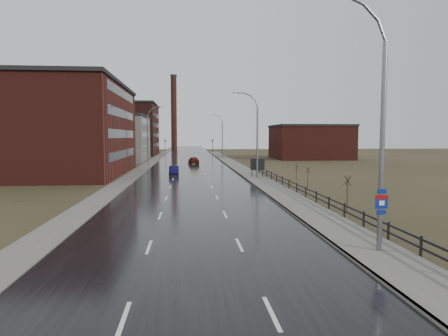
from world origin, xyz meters
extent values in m
plane|color=#2D2819|center=(0.00, 0.00, 0.00)|extent=(320.00, 320.00, 0.00)
cube|color=black|center=(0.00, 60.00, 0.03)|extent=(14.00, 300.00, 0.06)
cube|color=#595651|center=(8.60, 35.00, 0.09)|extent=(3.20, 180.00, 0.18)
cube|color=slate|center=(7.08, 35.00, 0.09)|extent=(0.16, 180.00, 0.18)
cube|color=#595651|center=(-8.20, 60.00, 0.06)|extent=(2.40, 260.00, 0.12)
cube|color=#471914|center=(-21.00, 45.00, 6.50)|extent=(22.00, 28.00, 13.00)
cube|color=black|center=(-21.00, 45.00, 13.25)|extent=(22.44, 28.56, 0.50)
cube|color=black|center=(-10.02, 45.00, 3.00)|extent=(0.06, 22.40, 1.20)
cube|color=black|center=(-10.02, 45.00, 6.00)|extent=(0.06, 22.40, 1.20)
cube|color=black|center=(-10.02, 45.00, 9.00)|extent=(0.06, 22.40, 1.20)
cube|color=black|center=(-10.02, 45.00, 12.00)|extent=(0.06, 22.40, 1.20)
cube|color=slate|center=(-18.00, 78.00, 5.00)|extent=(16.00, 20.00, 10.00)
cube|color=black|center=(-18.00, 78.00, 10.25)|extent=(16.32, 20.40, 0.50)
cube|color=black|center=(-10.02, 78.00, 3.00)|extent=(0.06, 16.00, 1.20)
cube|color=black|center=(-10.02, 78.00, 6.00)|extent=(0.06, 16.00, 1.20)
cube|color=black|center=(-10.02, 78.00, 9.00)|extent=(0.06, 16.00, 1.20)
cube|color=#331611|center=(-23.00, 108.00, 7.50)|extent=(26.00, 24.00, 15.00)
cube|color=black|center=(-23.00, 108.00, 15.25)|extent=(26.52, 24.48, 0.50)
cube|color=black|center=(-10.02, 108.00, 3.00)|extent=(0.06, 19.20, 1.20)
cube|color=black|center=(-10.02, 108.00, 6.00)|extent=(0.06, 19.20, 1.20)
cube|color=black|center=(-10.02, 108.00, 9.00)|extent=(0.06, 19.20, 1.20)
cube|color=black|center=(-10.02, 108.00, 12.00)|extent=(0.06, 19.20, 1.20)
cube|color=#471914|center=(30.30, 82.00, 4.00)|extent=(18.00, 16.00, 8.00)
cube|color=black|center=(30.30, 82.00, 8.25)|extent=(18.36, 16.32, 0.50)
cylinder|color=#331611|center=(-6.00, 150.00, 15.00)|extent=(2.40, 2.40, 30.00)
cylinder|color=black|center=(-6.00, 150.00, 30.30)|extent=(2.70, 2.70, 0.80)
cylinder|color=slate|center=(8.80, 2.00, 5.00)|extent=(0.24, 0.24, 10.00)
cylinder|color=slate|center=(8.61, 2.00, 10.46)|extent=(0.57, 0.14, 1.12)
cylinder|color=slate|center=(8.06, 2.00, 11.28)|extent=(0.91, 0.14, 0.91)
cylinder|color=slate|center=(7.25, 2.00, 11.82)|extent=(1.12, 0.14, 0.57)
cube|color=navy|center=(8.80, 1.88, 3.05)|extent=(0.45, 0.04, 0.22)
cube|color=navy|center=(8.80, 1.88, 2.55)|extent=(0.60, 0.04, 0.65)
cube|color=maroon|center=(8.80, 1.87, 2.78)|extent=(0.60, 0.04, 0.20)
cube|color=navy|center=(8.80, 1.88, 2.05)|extent=(0.45, 0.04, 0.22)
cube|color=silver|center=(8.80, 1.86, 2.50)|extent=(0.26, 0.02, 0.22)
cylinder|color=slate|center=(8.80, 36.00, 4.75)|extent=(0.24, 0.24, 9.50)
cylinder|color=slate|center=(8.63, 36.00, 9.90)|extent=(0.51, 0.14, 0.98)
cylinder|color=slate|center=(8.16, 36.00, 10.62)|extent=(0.81, 0.14, 0.81)
cylinder|color=slate|center=(7.44, 36.00, 11.09)|extent=(0.98, 0.14, 0.51)
cylinder|color=slate|center=(6.60, 36.00, 11.26)|extent=(1.01, 0.14, 0.14)
cube|color=slate|center=(5.91, 36.00, 11.21)|extent=(0.70, 0.28, 0.18)
cube|color=silver|center=(5.91, 36.00, 11.11)|extent=(0.50, 0.20, 0.04)
cylinder|color=slate|center=(-8.00, 62.00, 4.75)|extent=(0.24, 0.24, 9.50)
cylinder|color=slate|center=(-7.83, 62.00, 9.90)|extent=(0.51, 0.14, 0.98)
cylinder|color=slate|center=(-7.36, 62.00, 10.62)|extent=(0.81, 0.14, 0.81)
cylinder|color=slate|center=(-6.64, 62.00, 11.09)|extent=(0.98, 0.14, 0.51)
cylinder|color=slate|center=(-5.80, 62.00, 11.26)|extent=(1.01, 0.14, 0.14)
cube|color=slate|center=(-5.11, 62.00, 11.21)|extent=(0.70, 0.28, 0.18)
cube|color=silver|center=(-5.11, 62.00, 11.11)|extent=(0.50, 0.20, 0.04)
cylinder|color=slate|center=(8.80, 90.00, 4.75)|extent=(0.24, 0.24, 9.50)
cylinder|color=slate|center=(8.63, 90.00, 9.90)|extent=(0.51, 0.14, 0.98)
cylinder|color=slate|center=(8.16, 90.00, 10.62)|extent=(0.81, 0.14, 0.81)
cylinder|color=slate|center=(7.44, 90.00, 11.09)|extent=(0.98, 0.14, 0.51)
cylinder|color=slate|center=(6.60, 90.00, 11.26)|extent=(1.01, 0.14, 0.14)
cube|color=slate|center=(5.91, 90.00, 11.21)|extent=(0.70, 0.28, 0.18)
cube|color=silver|center=(5.91, 90.00, 11.11)|extent=(0.50, 0.20, 0.04)
cube|color=black|center=(10.30, 1.00, 0.55)|extent=(0.10, 0.10, 1.10)
cube|color=black|center=(10.30, 4.00, 0.55)|extent=(0.10, 0.10, 1.10)
cube|color=black|center=(10.30, 7.00, 0.55)|extent=(0.10, 0.10, 1.10)
cube|color=black|center=(10.30, 10.00, 0.55)|extent=(0.10, 0.10, 1.10)
cube|color=black|center=(10.30, 13.00, 0.55)|extent=(0.10, 0.10, 1.10)
cube|color=black|center=(10.30, 16.00, 0.55)|extent=(0.10, 0.10, 1.10)
cube|color=black|center=(10.30, 19.00, 0.55)|extent=(0.10, 0.10, 1.10)
cube|color=black|center=(10.30, 22.00, 0.55)|extent=(0.10, 0.10, 1.10)
cube|color=black|center=(10.30, 25.00, 0.55)|extent=(0.10, 0.10, 1.10)
cube|color=black|center=(10.30, 28.00, 0.55)|extent=(0.10, 0.10, 1.10)
cube|color=black|center=(10.30, 31.00, 0.55)|extent=(0.10, 0.10, 1.10)
cube|color=black|center=(10.30, 34.00, 0.55)|extent=(0.10, 0.10, 1.10)
cube|color=black|center=(10.30, 37.00, 0.55)|extent=(0.10, 0.10, 1.10)
cube|color=black|center=(10.30, 40.00, 0.55)|extent=(0.10, 0.10, 1.10)
cube|color=black|center=(10.30, 43.00, 0.55)|extent=(0.10, 0.10, 1.10)
cube|color=black|center=(10.30, 18.50, 0.95)|extent=(0.08, 53.00, 0.10)
cube|color=black|center=(10.30, 18.50, 0.55)|extent=(0.08, 53.00, 0.10)
cylinder|color=#382D23|center=(11.60, 12.74, 1.02)|extent=(0.08, 0.08, 2.03)
cylinder|color=#382D23|center=(11.65, 12.74, 2.34)|extent=(0.04, 0.68, 0.80)
cylinder|color=#382D23|center=(11.61, 12.78, 2.34)|extent=(0.65, 0.25, 0.81)
cylinder|color=#382D23|center=(11.56, 12.77, 2.34)|extent=(0.38, 0.58, 0.82)
cylinder|color=#382D23|center=(11.56, 12.71, 2.34)|extent=(0.38, 0.58, 0.82)
cylinder|color=#382D23|center=(11.61, 12.69, 2.34)|extent=(0.65, 0.25, 0.81)
cylinder|color=#382D23|center=(13.41, 17.07, 0.78)|extent=(0.08, 0.08, 1.57)
cylinder|color=#382D23|center=(13.46, 17.07, 1.80)|extent=(0.04, 0.53, 0.62)
cylinder|color=#382D23|center=(13.42, 17.12, 1.80)|extent=(0.51, 0.20, 0.63)
cylinder|color=#382D23|center=(13.37, 17.10, 1.80)|extent=(0.30, 0.45, 0.64)
cylinder|color=#382D23|center=(13.37, 17.04, 1.80)|extent=(0.30, 0.45, 0.64)
cylinder|color=#382D23|center=(13.42, 17.02, 1.80)|extent=(0.51, 0.20, 0.63)
cylinder|color=#382D23|center=(12.35, 25.11, 0.89)|extent=(0.08, 0.08, 1.79)
cylinder|color=#382D23|center=(12.40, 25.11, 2.05)|extent=(0.04, 0.60, 0.71)
cylinder|color=#382D23|center=(12.36, 25.16, 2.05)|extent=(0.57, 0.23, 0.71)
cylinder|color=#382D23|center=(12.31, 25.14, 2.05)|extent=(0.34, 0.51, 0.72)
cylinder|color=#382D23|center=(12.31, 25.08, 2.05)|extent=(0.34, 0.51, 0.72)
cylinder|color=#382D23|center=(12.36, 25.07, 2.05)|extent=(0.57, 0.23, 0.71)
cylinder|color=#382D23|center=(13.55, 33.90, 0.75)|extent=(0.08, 0.08, 1.49)
cylinder|color=#382D23|center=(13.60, 33.90, 1.72)|extent=(0.04, 0.51, 0.59)
cylinder|color=#382D23|center=(13.56, 33.95, 1.72)|extent=(0.48, 0.20, 0.60)
cylinder|color=#382D23|center=(13.51, 33.93, 1.72)|extent=(0.29, 0.43, 0.61)
cylinder|color=#382D23|center=(13.51, 33.87, 1.72)|extent=(0.29, 0.43, 0.61)
cylinder|color=#382D23|center=(13.56, 33.85, 1.72)|extent=(0.48, 0.20, 0.60)
cube|color=black|center=(8.36, 37.51, 0.90)|extent=(0.10, 0.10, 1.80)
cube|color=black|center=(9.84, 37.51, 0.90)|extent=(0.10, 0.10, 1.80)
cube|color=silver|center=(9.10, 37.46, 1.83)|extent=(1.85, 0.08, 1.47)
cube|color=black|center=(9.10, 37.41, 1.83)|extent=(1.95, 0.04, 1.57)
cylinder|color=black|center=(-8.00, 120.00, 2.60)|extent=(0.16, 0.16, 5.20)
imported|color=black|center=(-8.00, 120.00, 4.75)|extent=(0.58, 2.73, 1.10)
sphere|color=#FF190C|center=(-8.00, 119.85, 5.05)|extent=(0.18, 0.18, 0.18)
cylinder|color=black|center=(8.00, 120.00, 2.60)|extent=(0.16, 0.16, 5.20)
imported|color=black|center=(8.00, 120.00, 4.75)|extent=(0.58, 2.73, 1.10)
sphere|color=#FF190C|center=(8.00, 119.85, 5.05)|extent=(0.18, 0.18, 0.18)
imported|color=#0D0C3C|center=(-2.35, 41.78, 0.66)|extent=(1.49, 4.02, 1.31)
imported|color=#551B0E|center=(0.82, 64.24, 0.77)|extent=(2.39, 4.72, 1.54)
camera|label=1|loc=(-0.30, -16.02, 5.64)|focal=32.00mm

